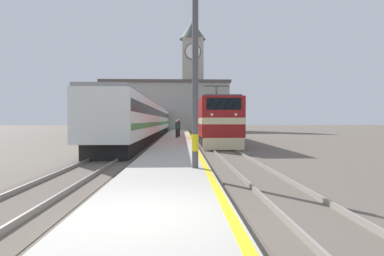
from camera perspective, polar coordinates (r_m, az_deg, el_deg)
The scene contains 11 objects.
ground_plane at distance 35.46m, azimuth -2.74°, elevation -1.90°, with size 200.00×200.00×0.00m, color #60564C.
platform at distance 30.45m, azimuth -2.86°, elevation -2.09°, with size 3.01×140.00×0.38m.
rail_track_near at distance 30.59m, azimuth 3.29°, elevation -2.37°, with size 2.83×140.00×0.16m.
rail_track_far at distance 30.71m, azimuth -9.30°, elevation -2.37°, with size 2.83×140.00×0.16m.
locomotive_train at distance 28.59m, azimuth 3.65°, elevation 1.29°, with size 2.92×17.67×4.86m.
passenger_train at distance 35.42m, azimuth -8.32°, elevation 1.47°, with size 2.92×41.90×3.88m.
catenary_mast at distance 10.93m, azimuth 1.21°, elevation 15.09°, with size 2.61×0.24×8.43m.
person_on_platform at distance 29.47m, azimuth -2.90°, elevation -0.06°, with size 0.34×0.34×1.74m.
second_waiting_passenger at distance 31.52m, azimuth -2.53°, elevation 0.14°, with size 0.34×0.34×1.83m.
clock_tower at distance 66.90m, azimuth 0.11°, elevation 10.70°, with size 5.64×5.64×23.91m.
station_building at distance 59.93m, azimuth -4.93°, elevation 4.10°, with size 24.59×9.17×9.66m.
Camera 1 is at (0.49, -5.39, 2.06)m, focal length 28.00 mm.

